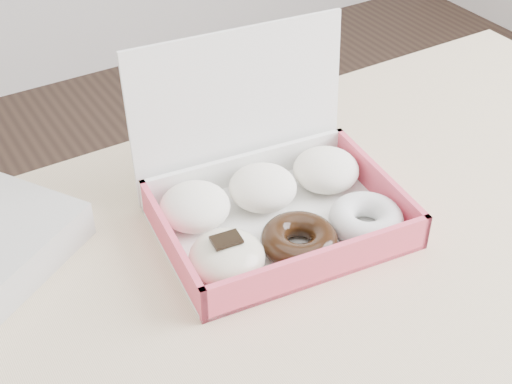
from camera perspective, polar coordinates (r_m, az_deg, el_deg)
table at (r=0.83m, az=7.96°, el=-11.85°), size 1.20×0.80×0.75m
donut_box at (r=0.83m, az=1.28°, el=-0.68°), size 0.30×0.26×0.20m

